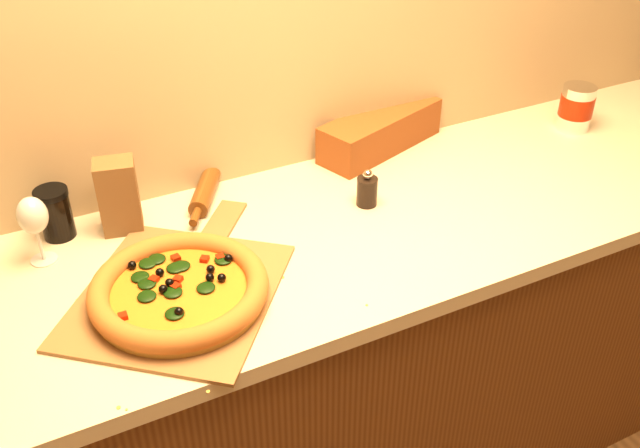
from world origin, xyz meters
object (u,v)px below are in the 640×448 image
Objects in this scene: pizza_peel at (181,290)px; pepper_grinder at (367,190)px; rolling_pin at (207,185)px; dark_jar at (55,213)px; wine_glass at (33,217)px; coffee_canister at (576,107)px; pizza at (179,290)px.

pizza_peel is 6.06× the size of pepper_grinder.
rolling_pin is 2.53× the size of dark_jar.
wine_glass is 1.31× the size of dark_jar.
coffee_canister is at bearing -4.48° from dark_jar.
pizza_peel is 0.38m from dark_jar.
coffee_canister is at bearing -1.23° from wine_glass.
dark_jar is (-0.18, 0.36, 0.03)m from pizza.
rolling_pin reaches higher than pizza_peel.
pizza is 2.96× the size of dark_jar.
pepper_grinder is at bearing -34.38° from rolling_pin.
dark_jar is at bearing 159.81° from pizza_peel.
pizza_peel is 1.90× the size of rolling_pin.
wine_glass is 0.11m from dark_jar.
dark_jar is at bearing 116.23° from pizza.
wine_glass is (-0.24, 0.24, 0.11)m from pizza_peel.
pepper_grinder is at bearing 16.21° from pizza.
coffee_canister is at bearing 49.14° from pizza_peel.
pizza is at bearing -68.68° from pizza_peel.
pepper_grinder is (0.52, 0.12, 0.04)m from pizza_peel.
rolling_pin is at bearing 172.75° from coffee_canister.
pizza is 3.73× the size of pepper_grinder.
pepper_grinder is 0.79× the size of dark_jar.
dark_jar is at bearing 163.81° from pepper_grinder.
pizza reaches higher than rolling_pin.
rolling_pin is 0.44m from wine_glass.
wine_glass reaches higher than pepper_grinder.
wine_glass reaches higher than rolling_pin.
rolling_pin is (0.19, 0.38, -0.01)m from pizza.
pepper_grinder is 0.41m from rolling_pin.
dark_jar reaches higher than pizza.
pizza reaches higher than pizza_peel.
dark_jar is at bearing 58.68° from wine_glass.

